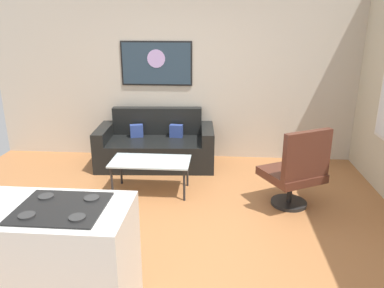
{
  "coord_description": "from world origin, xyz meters",
  "views": [
    {
      "loc": [
        0.49,
        -3.51,
        2.16
      ],
      "look_at": [
        0.14,
        0.9,
        0.7
      ],
      "focal_mm": 34.81,
      "sensor_mm": 36.0,
      "label": 1
    }
  ],
  "objects": [
    {
      "name": "back_wall",
      "position": [
        0.0,
        2.42,
        1.4
      ],
      "size": [
        6.4,
        0.05,
        2.8
      ],
      "primitive_type": "cube",
      "color": "beige",
      "rests_on": "ground"
    },
    {
      "name": "wall_painting",
      "position": [
        -0.54,
        2.38,
        1.53
      ],
      "size": [
        1.13,
        0.03,
        0.69
      ],
      "color": "black"
    },
    {
      "name": "couch",
      "position": [
        -0.51,
        1.96,
        0.29
      ],
      "size": [
        1.84,
        0.96,
        0.85
      ],
      "color": "black",
      "rests_on": "ground"
    },
    {
      "name": "coffee_table",
      "position": [
        -0.41,
        0.95,
        0.41
      ],
      "size": [
        1.03,
        0.53,
        0.44
      ],
      "color": "silver",
      "rests_on": "ground"
    },
    {
      "name": "armchair",
      "position": [
        1.4,
        0.65,
        0.48
      ],
      "size": [
        0.84,
        0.83,
        1.01
      ],
      "color": "black",
      "rests_on": "ground"
    },
    {
      "name": "ground",
      "position": [
        0.0,
        0.0,
        -0.02
      ],
      "size": [
        6.4,
        6.4,
        0.04
      ],
      "primitive_type": "cube",
      "color": "#A6693B"
    },
    {
      "name": "kitchen_counter",
      "position": [
        -0.86,
        -1.3,
        0.47
      ],
      "size": [
        1.47,
        0.64,
        0.96
      ],
      "color": "silver",
      "rests_on": "ground"
    }
  ]
}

